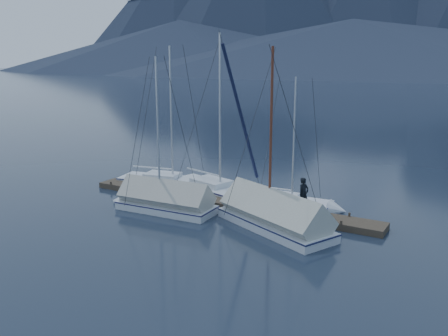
% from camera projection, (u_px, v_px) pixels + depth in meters
% --- Properties ---
extents(ground, '(1000.00, 1000.00, 0.00)m').
position_uv_depth(ground, '(205.00, 215.00, 25.39)').
color(ground, black).
rests_on(ground, ground).
extents(dock, '(18.00, 1.50, 0.54)m').
position_uv_depth(dock, '(224.00, 204.00, 27.05)').
color(dock, '#382D23').
rests_on(dock, ground).
extents(mooring_posts, '(15.12, 1.52, 0.35)m').
position_uv_depth(mooring_posts, '(217.00, 198.00, 27.24)').
color(mooring_posts, '#382D23').
rests_on(mooring_posts, ground).
extents(sailboat_open_left, '(7.76, 3.69, 9.90)m').
position_uv_depth(sailboat_open_left, '(180.00, 184.00, 31.18)').
color(sailboat_open_left, silver).
rests_on(sailboat_open_left, ground).
extents(sailboat_open_mid, '(8.35, 4.33, 10.63)m').
position_uv_depth(sailboat_open_mid, '(227.00, 194.00, 28.74)').
color(sailboat_open_mid, silver).
rests_on(sailboat_open_mid, ground).
extents(sailboat_open_right, '(6.11, 2.59, 7.97)m').
position_uv_depth(sailboat_open_right, '(299.00, 204.00, 26.82)').
color(sailboat_open_right, silver).
rests_on(sailboat_open_right, ground).
extents(sailboat_covered_near, '(7.75, 5.08, 9.72)m').
position_uv_depth(sailboat_covered_near, '(267.00, 216.00, 23.66)').
color(sailboat_covered_near, silver).
rests_on(sailboat_covered_near, ground).
extents(sailboat_covered_far, '(6.62, 2.77, 9.14)m').
position_uv_depth(sailboat_covered_far, '(158.00, 202.00, 26.17)').
color(sailboat_covered_far, silver).
rests_on(sailboat_covered_far, ground).
extents(person, '(0.66, 0.77, 1.80)m').
position_uv_depth(person, '(303.00, 194.00, 24.81)').
color(person, black).
rests_on(person, dock).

